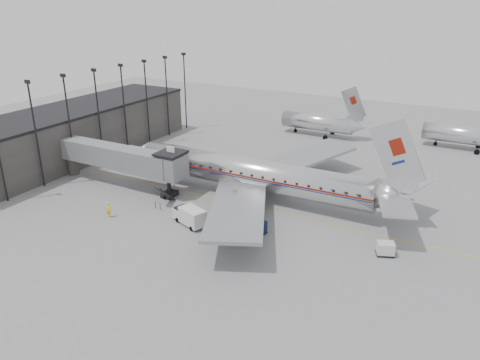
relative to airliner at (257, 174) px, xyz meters
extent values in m
plane|color=slate|center=(-1.28, -9.01, -3.35)|extent=(160.00, 160.00, 0.00)
cube|color=#373532|center=(-35.28, 0.99, 0.65)|extent=(12.00, 46.00, 8.00)
cube|color=gold|center=(1.72, -3.01, -3.35)|extent=(60.00, 0.15, 0.01)
cube|color=#5A5D5F|center=(-23.28, -5.41, 0.95)|extent=(12.00, 2.80, 3.00)
cube|color=#5A5D5F|center=(-14.28, -5.41, 0.95)|extent=(8.00, 3.00, 3.10)
cube|color=#5A5D5F|center=(-10.28, -5.01, 0.95)|extent=(3.20, 3.60, 3.20)
cube|color=black|center=(-10.28, -5.01, 2.85)|extent=(3.40, 3.80, 0.30)
cube|color=white|center=(-10.28, -5.01, 3.35)|extent=(1.20, 0.15, 0.80)
cylinder|color=black|center=(-10.58, -5.41, -1.95)|extent=(0.56, 0.56, 2.80)
cube|color=black|center=(-10.58, -5.41, -3.00)|extent=(1.60, 2.20, 0.70)
cylinder|color=black|center=(-10.58, -6.41, -3.05)|extent=(0.30, 0.60, 0.60)
cylinder|color=black|center=(-10.58, -4.41, -3.05)|extent=(0.30, 0.60, 0.60)
cylinder|color=#373532|center=(-28.78, -5.41, -1.95)|extent=(1.60, 1.60, 2.80)
cube|color=black|center=(-9.48, -7.71, -1.85)|extent=(0.90, 3.20, 2.90)
cylinder|color=black|center=(-28.78, -11.01, 4.15)|extent=(0.24, 0.24, 15.00)
cube|color=black|center=(-28.78, -11.01, 11.65)|extent=(0.90, 0.25, 0.50)
cylinder|color=black|center=(-28.78, -5.01, 4.15)|extent=(0.24, 0.24, 15.00)
cube|color=black|center=(-28.78, -5.01, 11.65)|extent=(0.90, 0.25, 0.50)
cylinder|color=black|center=(-28.78, 0.99, 4.15)|extent=(0.24, 0.24, 15.00)
cube|color=black|center=(-28.78, 0.99, 11.65)|extent=(0.90, 0.25, 0.50)
cylinder|color=black|center=(-28.78, 6.99, 4.15)|extent=(0.24, 0.24, 15.00)
cube|color=black|center=(-28.78, 6.99, 11.65)|extent=(0.90, 0.25, 0.50)
cylinder|color=black|center=(-28.78, 12.99, 4.15)|extent=(0.24, 0.24, 15.00)
cube|color=black|center=(-28.78, 12.99, 11.65)|extent=(0.90, 0.25, 0.50)
cylinder|color=black|center=(-28.78, 18.99, 4.15)|extent=(0.24, 0.24, 15.00)
cube|color=black|center=(-28.78, 18.99, 11.65)|extent=(0.90, 0.25, 0.50)
cylinder|color=black|center=(-28.78, 24.99, 4.15)|extent=(0.24, 0.24, 15.00)
cube|color=black|center=(-28.78, 24.99, 11.65)|extent=(0.90, 0.25, 0.50)
cylinder|color=silver|center=(-3.28, 32.99, -0.75)|extent=(14.00, 3.20, 3.20)
cube|color=silver|center=(3.52, 32.99, 3.65)|extent=(5.17, 0.26, 6.52)
cylinder|color=black|center=(-7.78, 32.99, -2.85)|extent=(0.24, 0.24, 1.00)
cylinder|color=silver|center=(22.72, 36.99, -0.75)|extent=(14.00, 3.20, 3.20)
cylinder|color=black|center=(18.22, 36.99, -2.85)|extent=(0.24, 0.24, 1.00)
cylinder|color=silver|center=(-0.84, -0.01, 0.01)|extent=(33.69, 4.51, 4.15)
cone|color=silver|center=(-19.35, -0.21, 0.01)|extent=(3.41, 4.19, 4.15)
cone|color=silver|center=(18.00, 0.19, 0.46)|extent=(4.53, 3.99, 3.94)
cube|color=maroon|center=(-0.84, -0.01, 0.29)|extent=(33.69, 4.56, 0.20)
cube|color=navy|center=(-0.84, -0.01, 0.03)|extent=(33.69, 4.56, 0.11)
cube|color=silver|center=(17.66, 0.19, 5.62)|extent=(6.89, 0.41, 8.62)
cube|color=gray|center=(2.41, 10.12, -0.33)|extent=(12.78, 18.91, 1.33)
cube|color=gray|center=(2.63, -10.07, -0.33)|extent=(13.08, 18.88, 1.33)
cylinder|color=gray|center=(-0.34, 5.83, -1.73)|extent=(3.84, 2.40, 2.36)
cylinder|color=gray|center=(-0.22, -5.83, -1.73)|extent=(3.84, 2.40, 2.36)
cylinder|color=black|center=(-16.54, -0.18, -2.63)|extent=(0.22, 0.22, 1.46)
cylinder|color=black|center=(1.37, 2.93, -2.57)|extent=(0.29, 0.29, 1.57)
cylinder|color=black|center=(1.37, 2.93, -2.85)|extent=(1.13, 0.40, 1.12)
cylinder|color=black|center=(1.43, -2.90, -2.57)|extent=(0.29, 0.29, 1.57)
cylinder|color=black|center=(1.43, -2.90, -2.85)|extent=(1.13, 0.40, 1.12)
cube|color=silver|center=(-2.85, -11.21, -2.10)|extent=(3.78, 2.92, 1.95)
cube|color=silver|center=(-5.02, -10.38, -2.47)|extent=(2.01, 2.17, 1.30)
cube|color=black|center=(-5.02, -10.38, -1.92)|extent=(1.60, 1.87, 0.56)
cylinder|color=black|center=(-5.06, -11.26, -3.06)|extent=(0.64, 0.43, 0.59)
cylinder|color=black|center=(-4.46, -9.70, -3.06)|extent=(0.64, 0.43, 0.59)
cylinder|color=black|center=(-2.28, -12.31, -3.06)|extent=(0.64, 0.43, 0.59)
cylinder|color=black|center=(-1.69, -10.76, -3.06)|extent=(0.64, 0.43, 0.59)
cube|color=black|center=(4.72, -9.18, -2.43)|extent=(2.29, 1.96, 1.36)
cube|color=black|center=(4.72, -9.18, -3.16)|extent=(2.41, 2.09, 0.12)
cylinder|color=black|center=(3.80, -9.51, -3.21)|extent=(0.31, 0.20, 0.29)
cylinder|color=black|center=(5.29, -9.96, -3.21)|extent=(0.31, 0.20, 0.29)
cylinder|color=black|center=(4.14, -8.39, -3.21)|extent=(0.31, 0.20, 0.29)
cylinder|color=black|center=(5.63, -8.85, -3.21)|extent=(0.31, 0.20, 0.29)
cube|color=silver|center=(18.85, -7.01, -2.52)|extent=(2.13, 1.89, 1.24)
cube|color=black|center=(18.85, -7.01, -3.18)|extent=(2.25, 2.00, 0.11)
cylinder|color=black|center=(18.39, -7.76, -3.22)|extent=(0.29, 0.20, 0.26)
cylinder|color=black|center=(19.70, -7.23, -3.22)|extent=(0.29, 0.20, 0.26)
cylinder|color=black|center=(18.00, -6.78, -3.22)|extent=(0.29, 0.20, 0.26)
cylinder|color=black|center=(19.30, -6.25, -3.22)|extent=(0.29, 0.20, 0.26)
imported|color=yellow|center=(-13.28, -14.21, -2.37)|extent=(0.75, 0.51, 1.97)
camera|label=1|loc=(26.04, -52.38, 22.37)|focal=35.00mm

